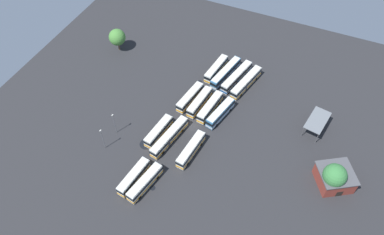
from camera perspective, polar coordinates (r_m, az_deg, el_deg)
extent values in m
plane|color=#28282B|center=(114.69, -0.24, -1.20)|extent=(128.52, 128.52, 0.00)
cube|color=silver|center=(101.97, -7.12, -9.74)|extent=(12.33, 4.78, 3.17)
cube|color=beige|center=(100.55, -7.21, -9.26)|extent=(11.82, 4.49, 0.14)
cube|color=black|center=(101.53, -7.15, -9.59)|extent=(12.40, 4.82, 1.01)
cube|color=orange|center=(102.73, -7.07, -9.99)|extent=(12.40, 4.82, 0.63)
cube|color=black|center=(103.65, -4.99, -7.25)|extent=(0.45, 1.97, 1.17)
cylinder|color=black|center=(104.89, -6.19, -8.39)|extent=(1.04, 0.49, 1.00)
cylinder|color=black|center=(104.04, -5.23, -9.01)|extent=(1.04, 0.49, 1.00)
cylinder|color=black|center=(102.41, -8.90, -11.25)|extent=(1.04, 0.49, 1.00)
cylinder|color=black|center=(101.54, -7.94, -11.92)|extent=(1.04, 0.49, 1.00)
cube|color=silver|center=(103.26, -8.78, -8.87)|extent=(11.80, 3.91, 3.17)
cube|color=beige|center=(101.87, -8.89, -8.39)|extent=(11.32, 3.65, 0.14)
cube|color=black|center=(102.83, -8.82, -8.72)|extent=(11.87, 3.95, 1.01)
cube|color=orange|center=(104.02, -8.73, -9.13)|extent=(11.87, 3.95, 0.63)
cube|color=black|center=(104.97, -6.91, -6.42)|extent=(0.32, 1.99, 1.17)
cylinder|color=black|center=(106.19, -8.01, -7.59)|extent=(1.03, 0.43, 1.00)
cylinder|color=black|center=(105.33, -7.03, -8.14)|extent=(1.03, 0.43, 1.00)
cylinder|color=black|center=(103.67, -10.40, -10.40)|extent=(1.03, 0.43, 1.00)
cylinder|color=black|center=(102.79, -9.41, -11.00)|extent=(1.03, 0.43, 1.00)
cube|color=silver|center=(106.99, -0.17, -4.86)|extent=(12.67, 3.76, 3.17)
cube|color=beige|center=(105.64, -0.17, -4.34)|extent=(12.15, 3.52, 0.14)
cube|color=black|center=(106.57, -0.17, -4.70)|extent=(12.73, 3.81, 1.01)
cube|color=orange|center=(107.71, -0.17, -5.13)|extent=(12.73, 3.81, 0.63)
cube|color=black|center=(109.74, 1.48, -2.37)|extent=(0.27, 1.99, 1.17)
cylinder|color=black|center=(110.40, 0.35, -3.61)|extent=(1.03, 0.41, 1.00)
cylinder|color=black|center=(109.76, 1.36, -4.09)|extent=(1.03, 0.41, 1.00)
cylinder|color=black|center=(106.61, -1.74, -6.50)|extent=(1.03, 0.41, 1.00)
cylinder|color=black|center=(105.95, -0.70, -7.01)|extent=(1.03, 0.41, 1.00)
cube|color=silver|center=(109.81, -3.44, -2.95)|extent=(15.59, 5.13, 3.17)
cube|color=beige|center=(108.50, -3.48, -2.42)|extent=(14.95, 4.83, 0.14)
cube|color=black|center=(109.41, -3.45, -2.79)|extent=(15.68, 5.18, 1.01)
cube|color=orange|center=(110.52, -3.42, -3.22)|extent=(15.68, 5.18, 0.63)
cube|color=black|center=(113.13, -1.13, -0.19)|extent=(0.41, 1.97, 1.17)
cube|color=#47474C|center=(109.04, -3.97, -3.53)|extent=(1.33, 2.60, 3.04)
cylinder|color=black|center=(113.62, -2.43, -1.53)|extent=(1.04, 0.47, 1.00)
cylinder|color=black|center=(112.77, -1.51, -2.03)|extent=(1.04, 0.47, 1.00)
cylinder|color=black|center=(109.25, -5.37, -4.76)|extent=(1.04, 0.47, 1.00)
cylinder|color=black|center=(108.38, -4.44, -5.31)|extent=(1.04, 0.47, 1.00)
cube|color=silver|center=(111.33, -5.06, -2.08)|extent=(11.70, 3.89, 3.17)
cube|color=beige|center=(110.04, -5.12, -1.55)|extent=(11.22, 3.64, 0.14)
cube|color=black|center=(110.93, -5.08, -1.92)|extent=(11.76, 3.94, 1.01)
cube|color=orange|center=(112.03, -5.03, -2.36)|extent=(11.76, 3.94, 0.63)
cube|color=black|center=(113.72, -3.44, 0.06)|extent=(0.32, 1.99, 1.17)
cylinder|color=black|center=(114.58, -4.46, -1.08)|extent=(1.03, 0.43, 1.00)
cylinder|color=black|center=(113.72, -3.53, -1.54)|extent=(1.03, 0.43, 1.00)
cylinder|color=black|center=(111.24, -6.53, -3.51)|extent=(1.03, 0.43, 1.00)
cylinder|color=black|center=(110.35, -5.59, -4.00)|extent=(1.03, 0.43, 1.00)
cube|color=teal|center=(115.76, 4.31, 0.71)|extent=(12.45, 5.11, 3.17)
cube|color=beige|center=(114.51, 4.36, 1.25)|extent=(11.93, 4.81, 0.14)
cube|color=black|center=(115.37, 4.33, 0.87)|extent=(12.52, 5.16, 1.01)
cube|color=silver|center=(116.43, 4.29, 0.43)|extent=(12.52, 5.16, 0.63)
cube|color=black|center=(118.88, 5.99, 2.68)|extent=(0.51, 1.96, 1.17)
cylinder|color=black|center=(119.33, 4.85, 1.62)|extent=(1.04, 0.52, 1.00)
cylinder|color=black|center=(118.61, 5.75, 1.13)|extent=(1.04, 0.52, 1.00)
cylinder|color=black|center=(115.11, 2.75, -0.62)|extent=(1.04, 0.52, 1.00)
cylinder|color=black|center=(114.36, 3.67, -1.15)|extent=(1.04, 0.52, 1.00)
cube|color=silver|center=(117.11, 2.74, 1.58)|extent=(12.55, 3.96, 3.17)
cube|color=beige|center=(115.88, 2.77, 2.13)|extent=(12.03, 3.71, 0.14)
cube|color=black|center=(116.73, 2.75, 1.75)|extent=(12.61, 4.01, 1.01)
cube|color=orange|center=(117.77, 2.73, 1.30)|extent=(12.61, 4.01, 0.63)
cube|color=black|center=(120.43, 4.20, 3.65)|extent=(0.31, 1.99, 1.17)
cylinder|color=black|center=(120.77, 3.15, 2.51)|extent=(1.03, 0.42, 1.00)
cylinder|color=black|center=(120.11, 4.08, 2.10)|extent=(1.03, 0.42, 1.00)
cylinder|color=black|center=(116.29, 1.31, 0.14)|extent=(1.03, 0.42, 1.00)
cylinder|color=black|center=(115.61, 2.27, -0.30)|extent=(1.03, 0.42, 1.00)
cube|color=silver|center=(118.44, 1.15, 2.36)|extent=(12.23, 3.79, 3.17)
cube|color=beige|center=(117.22, 1.16, 2.91)|extent=(11.73, 3.54, 0.14)
cube|color=black|center=(118.07, 1.15, 2.53)|extent=(12.30, 3.83, 1.01)
cube|color=orange|center=(119.10, 1.14, 2.07)|extent=(12.30, 3.83, 0.63)
cube|color=black|center=(121.66, 2.57, 4.36)|extent=(0.29, 1.99, 1.17)
cylinder|color=black|center=(122.05, 1.56, 3.23)|extent=(1.03, 0.41, 1.00)
cylinder|color=black|center=(121.34, 2.48, 2.84)|extent=(1.03, 0.41, 1.00)
cylinder|color=black|center=(117.69, -0.24, 0.96)|extent=(1.03, 0.41, 1.00)
cylinder|color=black|center=(116.96, 0.70, 0.54)|extent=(1.03, 0.41, 1.00)
cube|color=silver|center=(119.79, -0.30, 3.07)|extent=(12.47, 4.31, 3.17)
cube|color=beige|center=(118.58, -0.30, 3.62)|extent=(11.96, 4.05, 0.14)
cube|color=black|center=(119.42, -0.30, 3.24)|extent=(12.54, 4.36, 1.01)
cube|color=orange|center=(120.43, -0.30, 2.78)|extent=(12.54, 4.36, 0.63)
cube|color=black|center=(122.96, 1.27, 5.02)|extent=(0.37, 1.98, 1.17)
cylinder|color=black|center=(123.40, 0.24, 3.92)|extent=(1.03, 0.45, 1.00)
cylinder|color=black|center=(122.58, 1.11, 3.51)|extent=(1.03, 0.45, 1.00)
cylinder|color=black|center=(119.13, -1.75, 1.71)|extent=(1.03, 0.45, 1.00)
cylinder|color=black|center=(118.27, -0.85, 1.27)|extent=(1.03, 0.45, 1.00)
cube|color=silver|center=(125.75, 8.17, 5.28)|extent=(15.55, 5.91, 3.17)
cube|color=beige|center=(124.60, 8.26, 5.82)|extent=(14.91, 5.58, 0.14)
cube|color=black|center=(125.39, 8.20, 5.44)|extent=(15.64, 5.96, 1.01)
cube|color=orange|center=(126.36, 8.13, 4.99)|extent=(15.64, 5.96, 0.63)
cube|color=black|center=(130.46, 10.01, 7.34)|extent=(0.52, 1.95, 1.17)
cube|color=#47474C|center=(124.66, 7.76, 4.85)|extent=(1.45, 2.62, 3.04)
cylinder|color=black|center=(130.17, 8.81, 6.22)|extent=(1.04, 0.52, 1.00)
cylinder|color=black|center=(129.49, 9.65, 5.79)|extent=(1.04, 0.52, 1.00)
cylinder|color=black|center=(124.07, 6.50, 3.83)|extent=(1.04, 0.52, 1.00)
cylinder|color=black|center=(123.35, 7.37, 3.37)|extent=(1.04, 0.52, 1.00)
cube|color=silver|center=(127.22, 6.75, 6.12)|extent=(15.56, 5.85, 3.17)
cube|color=beige|center=(126.09, 6.82, 6.66)|extent=(14.91, 5.53, 0.14)
cube|color=black|center=(126.87, 6.78, 6.29)|extent=(15.64, 5.91, 1.01)
cube|color=#1E56A8|center=(127.83, 6.72, 5.84)|extent=(15.64, 5.91, 0.63)
cube|color=black|center=(131.91, 8.60, 8.14)|extent=(0.51, 1.96, 1.17)
cube|color=#47474C|center=(126.14, 6.34, 5.70)|extent=(1.44, 2.62, 3.04)
cylinder|color=black|center=(131.64, 7.42, 7.03)|extent=(1.04, 0.52, 1.00)
cylinder|color=black|center=(130.91, 8.25, 6.61)|extent=(1.04, 0.52, 1.00)
cylinder|color=black|center=(125.58, 5.09, 4.70)|extent=(1.04, 0.52, 1.00)
cylinder|color=black|center=(124.80, 5.94, 4.25)|extent=(1.04, 0.52, 1.00)
cube|color=teal|center=(128.29, 5.10, 6.75)|extent=(15.58, 5.50, 3.17)
cube|color=beige|center=(127.17, 5.16, 7.30)|extent=(14.94, 5.18, 0.14)
cube|color=black|center=(127.94, 5.12, 6.92)|extent=(15.66, 5.55, 1.01)
cube|color=silver|center=(128.89, 5.08, 6.47)|extent=(15.66, 5.55, 0.63)
cube|color=black|center=(132.97, 6.92, 8.77)|extent=(0.46, 1.97, 1.17)
cube|color=#47474C|center=(127.21, 4.69, 6.33)|extent=(1.38, 2.61, 3.04)
cylinder|color=black|center=(132.71, 5.77, 7.65)|extent=(1.04, 0.50, 1.00)
cylinder|color=black|center=(131.95, 6.59, 7.26)|extent=(1.04, 0.50, 1.00)
cylinder|color=black|center=(126.65, 3.47, 5.31)|extent=(1.04, 0.50, 1.00)
cylinder|color=black|center=(125.85, 4.32, 4.89)|extent=(1.04, 0.50, 1.00)
cube|color=silver|center=(129.46, 3.67, 7.35)|extent=(12.69, 3.97, 3.17)
cube|color=beige|center=(128.35, 3.71, 7.89)|extent=(12.17, 3.71, 0.14)
cube|color=black|center=(129.12, 3.68, 7.52)|extent=(12.75, 4.01, 1.01)
cube|color=orange|center=(130.06, 3.65, 7.06)|extent=(12.75, 4.01, 0.63)
cube|color=black|center=(133.28, 5.00, 9.09)|extent=(0.31, 1.99, 1.17)
cylinder|color=black|center=(133.33, 4.03, 8.04)|extent=(1.03, 0.42, 1.00)
cylinder|color=black|center=(132.62, 4.88, 7.70)|extent=(1.03, 0.42, 1.00)
cylinder|color=black|center=(128.27, 2.36, 6.08)|extent=(1.03, 0.42, 1.00)
cylinder|color=black|center=(127.53, 3.24, 5.71)|extent=(1.03, 0.42, 1.00)
cube|color=maroon|center=(108.33, 20.72, -8.54)|extent=(11.56, 11.64, 4.52)
cube|color=#4C4C51|center=(106.38, 21.07, -7.84)|extent=(12.25, 12.34, 0.36)
cube|color=black|center=(107.58, 21.35, -10.70)|extent=(1.01, 1.55, 2.20)
cube|color=slate|center=(116.42, 18.45, -0.38)|extent=(10.53, 6.62, 0.20)
cylinder|color=#59595B|center=(121.34, 18.04, 0.80)|extent=(0.20, 0.20, 4.18)
cylinder|color=#59595B|center=(121.03, 19.93, -0.09)|extent=(0.20, 0.20, 4.18)
cylinder|color=#59595B|center=(115.18, 16.37, -2.07)|extent=(0.20, 0.20, 4.18)
cylinder|color=#59595B|center=(114.85, 18.35, -3.02)|extent=(0.20, 0.20, 4.18)
cylinder|color=slate|center=(109.44, -13.29, -3.26)|extent=(0.16, 0.16, 7.83)
cube|color=silver|center=(106.28, -13.68, -1.93)|extent=(0.56, 0.28, 0.20)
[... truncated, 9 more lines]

